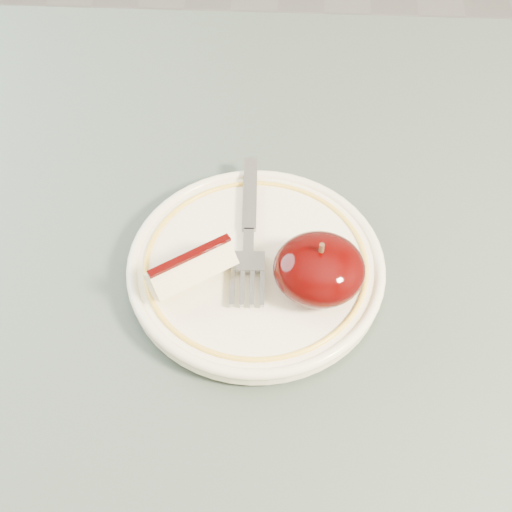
{
  "coord_description": "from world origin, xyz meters",
  "views": [
    {
      "loc": [
        0.03,
        -0.28,
        1.23
      ],
      "look_at": [
        0.01,
        0.07,
        0.78
      ],
      "focal_mm": 50.0,
      "sensor_mm": 36.0,
      "label": 1
    }
  ],
  "objects_px": {
    "table": "(242,401)",
    "fork": "(249,231)",
    "plate": "(256,267)",
    "apple_half": "(319,269)"
  },
  "relations": [
    {
      "from": "table",
      "to": "apple_half",
      "type": "height_order",
      "value": "apple_half"
    },
    {
      "from": "plate",
      "to": "fork",
      "type": "bearing_deg",
      "value": 103.83
    },
    {
      "from": "table",
      "to": "fork",
      "type": "relative_size",
      "value": 5.61
    },
    {
      "from": "table",
      "to": "plate",
      "type": "distance_m",
      "value": 0.12
    },
    {
      "from": "fork",
      "to": "plate",
      "type": "bearing_deg",
      "value": -168.01
    },
    {
      "from": "plate",
      "to": "apple_half",
      "type": "relative_size",
      "value": 2.94
    },
    {
      "from": "table",
      "to": "apple_half",
      "type": "relative_size",
      "value": 12.56
    },
    {
      "from": "table",
      "to": "plate",
      "type": "height_order",
      "value": "plate"
    },
    {
      "from": "plate",
      "to": "fork",
      "type": "distance_m",
      "value": 0.03
    },
    {
      "from": "apple_half",
      "to": "table",
      "type": "bearing_deg",
      "value": -139.16
    }
  ]
}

